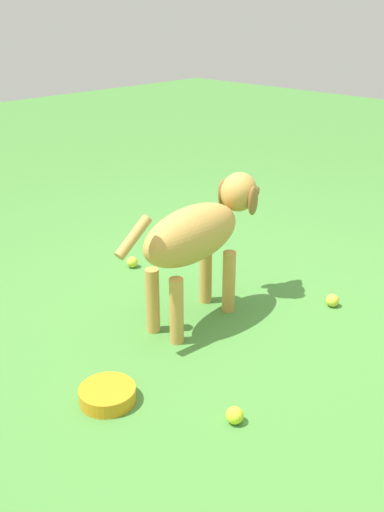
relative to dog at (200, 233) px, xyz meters
The scene contains 6 objects.
ground 0.49m from the dog, 164.20° to the right, with size 14.00×14.00×0.00m, color #478438.
dog is the anchor object (origin of this frame).
tennis_ball_0 0.79m from the dog, 127.53° to the right, with size 0.07×0.07×0.07m, color #D2D13A.
tennis_ball_1 0.80m from the dog, 11.36° to the right, with size 0.07×0.07×0.07m, color #CCD33A.
tennis_ball_2 0.89m from the dog, 142.92° to the left, with size 0.07×0.07×0.07m, color #CDE42E.
water_bowl 0.86m from the dog, 105.46° to the left, with size 0.22×0.22×0.06m, color orange.
Camera 1 is at (-1.50, 1.85, 1.41)m, focal length 40.24 mm.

